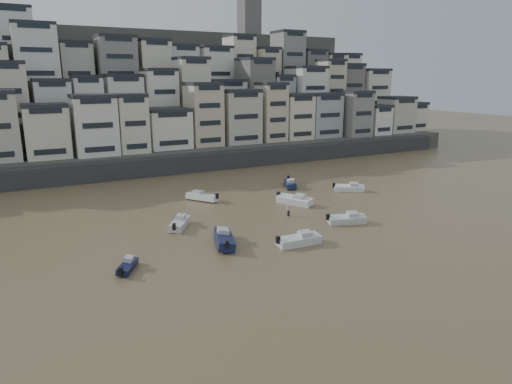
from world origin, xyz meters
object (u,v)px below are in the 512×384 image
boat_a (299,238)px  boat_h (202,196)px  boat_g (349,187)px  boat_e (295,199)px  boat_f (180,222)px  boat_b (347,218)px  boat_j (127,265)px  boat_i (290,183)px  person_pink (289,210)px  boat_c (224,238)px

boat_a → boat_h: size_ratio=1.00×
boat_g → boat_e: boat_e is taller
boat_f → boat_e: bearing=-49.8°
boat_b → boat_a: bearing=-141.3°
boat_a → boat_j: size_ratio=1.45×
boat_g → boat_j: (-40.46, -15.28, -0.20)m
boat_b → boat_h: boat_h is taller
boat_i → boat_g: boat_i is taller
boat_f → person_pink: 15.15m
boat_g → boat_a: boat_a is taller
boat_h → boat_c: bearing=131.3°
person_pink → boat_g: bearing=23.6°
boat_e → boat_f: (-18.94, -2.28, -0.10)m
boat_g → boat_j: bearing=-126.9°
boat_e → boat_j: size_ratio=1.55×
boat_c → person_pink: (12.48, 6.10, 0.00)m
boat_j → boat_f: bearing=-9.5°
boat_h → person_pink: bearing=175.1°
boat_e → boat_j: 30.67m
boat_c → boat_a: 8.61m
boat_b → boat_a: (-9.89, -3.68, 0.03)m
boat_b → boat_e: (-1.04, 11.13, 0.08)m
boat_e → person_pink: person_pink is taller
boat_j → boat_c: bearing=-49.2°
boat_j → person_pink: (23.93, 8.07, 0.33)m
boat_g → boat_a: size_ratio=0.95×
boat_f → boat_h: bearing=-0.8°
boat_b → boat_i: size_ratio=0.97×
boat_h → person_pink: (7.58, -13.30, 0.08)m
boat_c → boat_e: 19.66m
boat_i → boat_h: bearing=-61.0°
boat_g → person_pink: person_pink is taller
boat_f → boat_c: bearing=-130.4°
boat_b → boat_a: 10.55m
boat_c → boat_j: 11.62m
boat_c → boat_i: bearing=-29.2°
boat_b → boat_c: (-17.50, 0.37, 0.12)m
boat_c → boat_j: bearing=117.2°
boat_h → boat_g: bearing=-138.7°
boat_a → boat_e: boat_e is taller
boat_c → boat_g: 31.93m
boat_a → boat_i: bearing=63.0°
boat_b → boat_a: boat_a is taller
boat_a → boat_f: bearing=131.8°
boat_i → boat_f: size_ratio=1.04×
boat_g → boat_h: 24.87m
boat_e → boat_b: bearing=-21.5°
boat_i → boat_h: 16.95m
boat_i → boat_e: 11.20m
boat_h → boat_j: boat_h is taller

